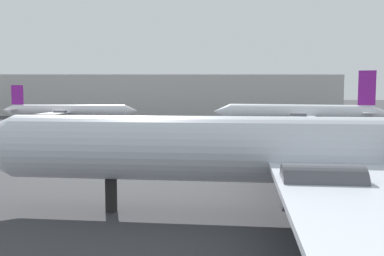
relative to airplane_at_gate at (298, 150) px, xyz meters
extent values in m
cylinder|color=silver|center=(-0.40, 0.05, 0.01)|extent=(29.89, 6.98, 3.44)
cube|color=silver|center=(1.07, -0.13, -0.51)|extent=(8.82, 30.02, 0.25)
cylinder|color=#4C4C54|center=(-0.49, -5.61, -0.68)|extent=(3.28, 2.20, 1.85)
cylinder|color=#4C4C54|center=(0.86, 5.56, -0.68)|extent=(3.28, 2.20, 1.85)
cube|color=black|center=(-9.84, 1.19, -2.63)|extent=(0.57, 0.57, 1.84)
cube|color=black|center=(0.82, -2.17, -2.63)|extent=(0.57, 0.57, 1.84)
cube|color=black|center=(1.32, 1.91, -2.63)|extent=(0.57, 0.57, 1.84)
cylinder|color=silver|center=(12.62, 49.18, -0.66)|extent=(22.69, 10.09, 2.86)
cone|color=silver|center=(0.24, 53.37, -0.66)|extent=(3.90, 3.72, 2.86)
cone|color=silver|center=(25.00, 44.99, -0.66)|extent=(3.90, 3.72, 2.86)
cube|color=silver|center=(13.71, 48.81, -1.09)|extent=(9.64, 19.18, 0.20)
cube|color=silver|center=(23.12, 45.62, -0.37)|extent=(4.08, 7.16, 0.13)
cube|color=purple|center=(22.73, 45.75, 3.52)|extent=(2.57, 1.08, 5.49)
cylinder|color=#4C4C54|center=(11.90, 45.62, -1.23)|extent=(2.81, 2.19, 1.48)
cylinder|color=#4C4C54|center=(14.21, 52.45, -1.23)|extent=(2.81, 2.19, 1.48)
cube|color=black|center=(5.65, 51.54, -2.82)|extent=(0.52, 0.52, 1.46)
cube|color=black|center=(13.18, 47.25, -2.82)|extent=(0.52, 0.52, 1.46)
cube|color=black|center=(14.24, 50.36, -2.82)|extent=(0.52, 0.52, 1.46)
cylinder|color=white|center=(-29.40, 62.55, -0.84)|extent=(22.64, 4.18, 2.30)
cone|color=white|center=(-16.91, 61.50, -0.84)|extent=(2.71, 2.50, 2.30)
cone|color=white|center=(-41.88, 63.60, -0.84)|extent=(2.71, 2.50, 2.30)
cube|color=white|center=(-30.52, 62.65, -1.18)|extent=(5.18, 18.26, 0.18)
cube|color=white|center=(-40.25, 63.47, -0.61)|extent=(2.32, 6.43, 0.12)
cube|color=purple|center=(-39.87, 63.43, 2.25)|extent=(2.41, 0.43, 3.88)
cylinder|color=#4C4C54|center=(-29.56, 66.00, -1.30)|extent=(2.36, 1.53, 1.35)
cylinder|color=#4C4C54|center=(-30.13, 59.18, -1.30)|extent=(2.36, 1.53, 1.35)
cube|color=black|center=(-22.21, 61.95, -2.77)|extent=(0.41, 0.41, 1.56)
cube|color=black|center=(-30.39, 64.14, -2.77)|extent=(0.41, 0.41, 1.56)
cube|color=black|center=(-30.64, 61.15, -2.77)|extent=(0.41, 0.41, 1.56)
cube|color=#B7B7B2|center=(-13.80, 101.45, 1.88)|extent=(98.02, 23.56, 10.86)
camera|label=1|loc=(-5.60, -21.47, 3.03)|focal=39.57mm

